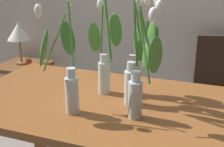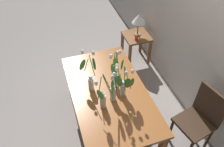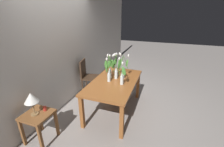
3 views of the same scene
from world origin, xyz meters
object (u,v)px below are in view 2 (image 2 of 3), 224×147
at_px(tulip_vase_0, 115,89).
at_px(side_table, 136,41).
at_px(tulip_vase_3, 125,87).
at_px(pillar_candle, 136,38).
at_px(tulip_vase_2, 90,77).
at_px(tulip_vase_4, 116,74).
at_px(tulip_vase_1, 105,96).
at_px(dining_chair, 200,117).
at_px(dining_table, 109,96).
at_px(table_lamp, 139,19).

distance_m(tulip_vase_0, side_table, 1.73).
relative_size(tulip_vase_3, pillar_candle, 6.82).
distance_m(tulip_vase_2, tulip_vase_4, 0.31).
bearing_deg(tulip_vase_2, tulip_vase_3, 52.22).
height_order(tulip_vase_1, tulip_vase_4, tulip_vase_4).
height_order(tulip_vase_2, dining_chair, tulip_vase_2).
relative_size(dining_table, tulip_vase_3, 3.13).
distance_m(side_table, table_lamp, 0.43).
height_order(dining_chair, side_table, dining_chair).
relative_size(dining_chair, table_lamp, 2.34).
relative_size(side_table, pillar_candle, 7.33).
relative_size(tulip_vase_2, table_lamp, 1.44).
distance_m(dining_table, tulip_vase_4, 0.33).
xyz_separation_m(dining_table, tulip_vase_2, (-0.13, -0.19, 0.28)).
height_order(dining_chair, pillar_candle, dining_chair).
distance_m(dining_table, pillar_candle, 1.42).
height_order(dining_table, tulip_vase_1, tulip_vase_1).
bearing_deg(tulip_vase_3, tulip_vase_1, -71.58).
distance_m(tulip_vase_1, table_lamp, 1.83).
xyz_separation_m(tulip_vase_2, table_lamp, (-1.15, 1.12, -0.07)).
bearing_deg(tulip_vase_3, tulip_vase_2, -127.78).
height_order(tulip_vase_4, pillar_candle, tulip_vase_4).
height_order(tulip_vase_3, side_table, tulip_vase_3).
height_order(tulip_vase_3, dining_chair, tulip_vase_3).
xyz_separation_m(tulip_vase_1, side_table, (-1.48, 1.03, -0.52)).
height_order(tulip_vase_0, tulip_vase_3, tulip_vase_0).
bearing_deg(tulip_vase_4, pillar_candle, 145.35).
bearing_deg(table_lamp, dining_chair, 1.51).
bearing_deg(tulip_vase_3, side_table, 151.17).
distance_m(tulip_vase_1, pillar_candle, 1.71).
bearing_deg(dining_chair, side_table, -177.85).
bearing_deg(tulip_vase_0, table_lamp, 147.35).
distance_m(dining_table, tulip_vase_0, 0.32).
relative_size(tulip_vase_1, tulip_vase_3, 1.10).
bearing_deg(tulip_vase_0, tulip_vase_2, -141.82).
distance_m(tulip_vase_1, tulip_vase_4, 0.35).
xyz_separation_m(dining_table, tulip_vase_0, (0.14, 0.02, 0.28)).
height_order(tulip_vase_1, pillar_candle, tulip_vase_1).
xyz_separation_m(dining_table, side_table, (-1.25, 0.91, -0.22)).
distance_m(dining_chair, table_lamp, 1.87).
height_order(dining_table, tulip_vase_3, tulip_vase_3).
bearing_deg(tulip_vase_2, tulip_vase_1, 12.42).
distance_m(tulip_vase_0, table_lamp, 1.69).
xyz_separation_m(side_table, table_lamp, (-0.02, 0.02, 0.42)).
height_order(tulip_vase_0, dining_chair, tulip_vase_0).
bearing_deg(dining_table, tulip_vase_3, 47.79).
relative_size(dining_table, table_lamp, 4.02).
height_order(dining_table, side_table, dining_table).
height_order(tulip_vase_3, pillar_candle, tulip_vase_3).
relative_size(dining_table, tulip_vase_2, 2.80).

